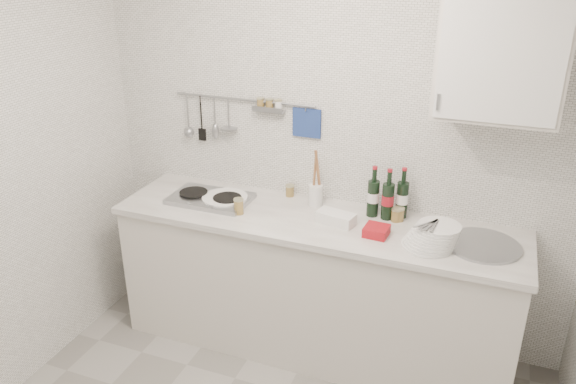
% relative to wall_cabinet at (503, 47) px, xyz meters
% --- Properties ---
extents(back_wall, '(3.00, 0.02, 2.50)m').
position_rel_wall_cabinet_xyz_m(back_wall, '(-0.90, 0.18, -0.70)').
color(back_wall, silver).
rests_on(back_wall, floor).
extents(counter, '(2.44, 0.64, 0.96)m').
position_rel_wall_cabinet_xyz_m(counter, '(-0.89, -0.12, -1.52)').
color(counter, beige).
rests_on(counter, floor).
extents(wall_rail, '(0.98, 0.09, 0.34)m').
position_rel_wall_cabinet_xyz_m(wall_rail, '(-1.50, 0.15, -0.52)').
color(wall_rail, '#93969B').
rests_on(wall_rail, back_wall).
extents(wall_cabinet, '(0.60, 0.38, 0.70)m').
position_rel_wall_cabinet_xyz_m(wall_cabinet, '(0.00, 0.00, 0.00)').
color(wall_cabinet, beige).
rests_on(wall_cabinet, back_wall).
extents(plate_stack_hob, '(0.31, 0.30, 0.04)m').
position_rel_wall_cabinet_xyz_m(plate_stack_hob, '(-1.51, -0.11, -1.01)').
color(plate_stack_hob, '#44589B').
rests_on(plate_stack_hob, counter).
extents(plate_stack_sink, '(0.30, 0.29, 0.13)m').
position_rel_wall_cabinet_xyz_m(plate_stack_sink, '(-0.21, -0.21, -0.97)').
color(plate_stack_sink, white).
rests_on(plate_stack_sink, counter).
extents(wine_bottles, '(0.24, 0.12, 0.31)m').
position_rel_wall_cabinet_xyz_m(wine_bottles, '(-0.51, 0.05, -0.87)').
color(wine_bottles, black).
rests_on(wine_bottles, counter).
extents(butter_dish, '(0.24, 0.15, 0.07)m').
position_rel_wall_cabinet_xyz_m(butter_dish, '(-0.77, -0.14, -1.00)').
color(butter_dish, white).
rests_on(butter_dish, counter).
extents(strawberry_punnet, '(0.14, 0.14, 0.05)m').
position_rel_wall_cabinet_xyz_m(strawberry_punnet, '(-0.51, -0.20, -1.00)').
color(strawberry_punnet, red).
rests_on(strawberry_punnet, counter).
extents(utensil_crock, '(0.09, 0.09, 0.37)m').
position_rel_wall_cabinet_xyz_m(utensil_crock, '(-0.96, 0.06, -0.94)').
color(utensil_crock, white).
rests_on(utensil_crock, counter).
extents(jar_a, '(0.06, 0.06, 0.08)m').
position_rel_wall_cabinet_xyz_m(jar_a, '(-1.16, 0.13, -0.99)').
color(jar_a, olive).
rests_on(jar_a, counter).
extents(jar_b, '(0.06, 0.06, 0.08)m').
position_rel_wall_cabinet_xyz_m(jar_b, '(-0.43, 0.03, -0.99)').
color(jar_b, olive).
rests_on(jar_b, counter).
extents(jar_c, '(0.06, 0.06, 0.08)m').
position_rel_wall_cabinet_xyz_m(jar_c, '(-0.45, 0.01, -0.99)').
color(jar_c, olive).
rests_on(jar_c, counter).
extents(jar_d, '(0.06, 0.06, 0.10)m').
position_rel_wall_cabinet_xyz_m(jar_d, '(-1.35, -0.23, -0.98)').
color(jar_d, olive).
rests_on(jar_d, counter).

